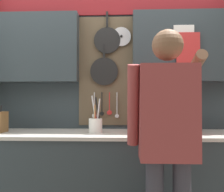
{
  "coord_description": "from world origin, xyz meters",
  "views": [
    {
      "loc": [
        0.08,
        -2.35,
        1.23
      ],
      "look_at": [
        -0.03,
        0.22,
        1.29
      ],
      "focal_mm": 40.0,
      "sensor_mm": 36.0,
      "label": 1
    }
  ],
  "objects": [
    {
      "name": "base_cabinet_counter",
      "position": [
        0.0,
        -0.0,
        0.47
      ],
      "size": [
        2.56,
        0.67,
        0.94
      ],
      "color": "#2D383D",
      "rests_on": "ground_plane"
    },
    {
      "name": "back_wall_unit",
      "position": [
        0.01,
        0.3,
        1.53
      ],
      "size": [
        3.13,
        0.23,
        2.55
      ],
      "color": "#2D383D",
      "rests_on": "ground_plane"
    },
    {
      "name": "microwave",
      "position": [
        0.48,
        -0.03,
        1.08
      ],
      "size": [
        0.5,
        0.36,
        0.27
      ],
      "color": "red",
      "rests_on": "base_cabinet_counter"
    },
    {
      "name": "utensil_crock",
      "position": [
        -0.17,
        -0.03,
        1.02
      ],
      "size": [
        0.13,
        0.13,
        0.35
      ],
      "color": "white",
      "rests_on": "base_cabinet_counter"
    },
    {
      "name": "person",
      "position": [
        0.38,
        -0.66,
        1.03
      ],
      "size": [
        0.54,
        0.65,
        1.72
      ],
      "color": "#383842",
      "rests_on": "ground_plane"
    }
  ]
}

